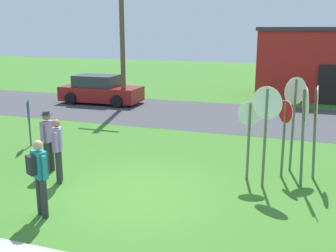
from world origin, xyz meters
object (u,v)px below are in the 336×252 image
at_px(person_holding_notes, 58,147).
at_px(stop_sign_center_cluster, 304,118).
at_px(person_near_signs, 39,173).
at_px(utility_pole, 122,25).
at_px(stop_sign_tallest, 284,126).
at_px(stop_sign_leaning_right, 294,108).
at_px(stop_sign_rear_right, 266,118).
at_px(stop_sign_leaning_left, 249,128).
at_px(stop_sign_nearest, 316,115).
at_px(parked_car_on_street, 100,90).
at_px(person_in_teal, 48,138).
at_px(info_panel_leftmost, 29,115).

bearing_deg(person_holding_notes, stop_sign_center_cluster, 16.52).
relative_size(person_holding_notes, person_near_signs, 1.00).
height_order(utility_pole, person_holding_notes, utility_pole).
height_order(utility_pole, stop_sign_tallest, utility_pole).
bearing_deg(stop_sign_leaning_right, stop_sign_rear_right, -112.58).
distance_m(stop_sign_center_cluster, stop_sign_leaning_left, 1.39).
distance_m(stop_sign_leaning_right, person_holding_notes, 6.42).
xyz_separation_m(utility_pole, stop_sign_nearest, (9.16, -7.61, -2.37)).
xyz_separation_m(utility_pole, stop_sign_rear_right, (7.99, -8.64, -2.34)).
height_order(utility_pole, stop_sign_rear_right, utility_pole).
distance_m(stop_sign_tallest, stop_sign_leaning_left, 0.99).
height_order(stop_sign_center_cluster, stop_sign_tallest, stop_sign_center_cluster).
bearing_deg(stop_sign_rear_right, stop_sign_center_cluster, 18.79).
xyz_separation_m(stop_sign_nearest, stop_sign_leaning_right, (-0.57, 0.42, 0.07)).
bearing_deg(utility_pole, person_near_signs, -72.69).
xyz_separation_m(parked_car_on_street, person_near_signs, (5.34, -12.39, 0.29)).
height_order(utility_pole, stop_sign_leaning_right, utility_pole).
height_order(utility_pole, person_in_teal, utility_pole).
xyz_separation_m(stop_sign_center_cluster, stop_sign_leaning_left, (-1.34, 0.07, -0.37)).
bearing_deg(person_near_signs, info_panel_leftmost, 129.98).
bearing_deg(stop_sign_rear_right, stop_sign_nearest, 41.32).
bearing_deg(person_in_teal, stop_sign_leaning_left, 13.06).
distance_m(utility_pole, parked_car_on_street, 3.83).
distance_m(person_in_teal, person_near_signs, 2.84).
bearing_deg(person_in_teal, parked_car_on_street, 111.02).
xyz_separation_m(utility_pole, info_panel_leftmost, (0.06, -7.56, -3.04)).
bearing_deg(info_panel_leftmost, stop_sign_leaning_left, -5.40).
height_order(stop_sign_tallest, stop_sign_leaning_right, stop_sign_leaning_right).
bearing_deg(info_panel_leftmost, person_near_signs, -50.02).
height_order(person_holding_notes, info_panel_leftmost, person_holding_notes).
relative_size(person_in_teal, info_panel_leftmost, 1.11).
bearing_deg(stop_sign_center_cluster, person_near_signs, -145.29).
xyz_separation_m(stop_sign_tallest, stop_sign_leaning_left, (-0.85, -0.50, 0.00)).
height_order(stop_sign_center_cluster, info_panel_leftmost, stop_sign_center_cluster).
height_order(stop_sign_leaning_right, person_holding_notes, stop_sign_leaning_right).
distance_m(parked_car_on_street, stop_sign_center_cluster, 13.76).
bearing_deg(utility_pole, person_in_teal, -76.89).
distance_m(stop_sign_center_cluster, stop_sign_tallest, 0.84).
bearing_deg(utility_pole, parked_car_on_street, 163.57).
bearing_deg(stop_sign_rear_right, stop_sign_tallest, 65.09).
bearing_deg(utility_pole, stop_sign_center_cluster, -43.20).
relative_size(stop_sign_leaning_left, stop_sign_leaning_right, 0.79).
height_order(parked_car_on_street, stop_sign_tallest, stop_sign_tallest).
bearing_deg(parked_car_on_street, person_in_teal, -68.98).
bearing_deg(stop_sign_leaning_right, utility_pole, 140.06).
height_order(stop_sign_rear_right, stop_sign_leaning_left, stop_sign_rear_right).
distance_m(stop_sign_rear_right, stop_sign_leaning_left, 0.69).
xyz_separation_m(stop_sign_tallest, info_panel_leftmost, (-8.33, 0.20, -0.33)).
xyz_separation_m(parked_car_on_street, stop_sign_tallest, (10.02, -8.25, 0.72)).
height_order(utility_pole, person_near_signs, utility_pole).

